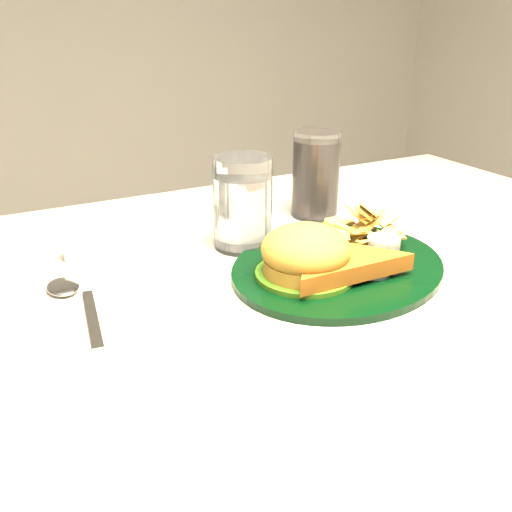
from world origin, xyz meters
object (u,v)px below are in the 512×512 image
(dinner_plate, at_px, (340,246))
(fork_napkin, at_px, (368,259))
(water_glass, at_px, (243,203))
(cola_glass, at_px, (316,174))

(dinner_plate, xyz_separation_m, fork_napkin, (0.04, -0.00, -0.03))
(dinner_plate, distance_m, water_glass, 0.14)
(water_glass, relative_size, cola_glass, 0.94)
(cola_glass, xyz_separation_m, fork_napkin, (-0.04, -0.18, -0.06))
(dinner_plate, bearing_deg, cola_glass, 40.82)
(water_glass, height_order, fork_napkin, water_glass)
(water_glass, bearing_deg, dinner_plate, -60.71)
(cola_glass, relative_size, fork_napkin, 0.81)
(fork_napkin, bearing_deg, water_glass, 131.66)
(dinner_plate, bearing_deg, water_glass, 94.85)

